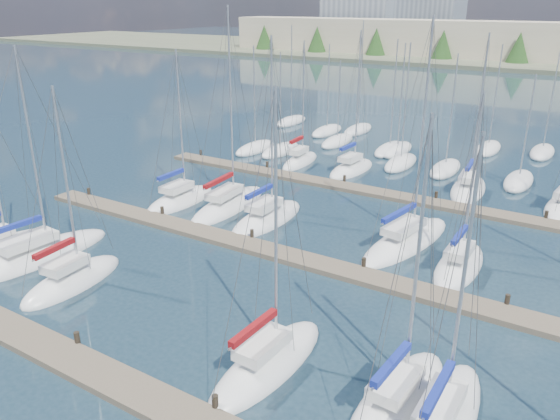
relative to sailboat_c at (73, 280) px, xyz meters
The scene contains 18 objects.
ground 53.99m from the sailboat_c, 80.03° to the left, with size 400.00×400.00×0.00m, color #233947.
dock_near 10.51m from the sailboat_c, 27.26° to the right, with size 44.00×1.93×1.10m.
dock_mid 13.10m from the sailboat_c, 44.51° to the left, with size 44.00×1.93×1.10m.
dock_far 25.00m from the sailboat_c, 68.05° to the left, with size 44.00×1.93×1.10m.
sailboat_c is the anchor object (origin of this frame).
sailboat_e 19.14m from the sailboat_c, ahead, with size 2.94×7.73×12.24m.
sailboat_h 13.82m from the sailboat_c, 105.89° to the left, with size 2.98×7.35×12.39m.
sailboat_i 14.38m from the sailboat_c, 89.41° to the left, with size 3.52×9.75×15.39m.
sailboat_p 31.76m from the sailboat_c, 62.07° to the left, with size 3.41×8.08×13.37m.
sailboat_b 4.62m from the sailboat_c, 168.46° to the left, with size 3.77×10.08×13.41m.
sailboat_n 27.85m from the sailboat_c, 92.59° to the left, with size 2.53×6.75×12.25m.
sailboat_o 28.44m from the sailboat_c, 81.69° to the left, with size 2.89×7.12×13.29m.
sailboat_k 20.75m from the sailboat_c, 47.12° to the left, with size 4.32×10.29×14.91m.
sailboat_j 14.32m from the sailboat_c, 73.04° to the left, with size 2.87×8.08×13.56m.
sailboat_l 22.46m from the sailboat_c, 36.63° to the left, with size 2.42×7.20×11.15m.
sailboat_d 13.49m from the sailboat_c, ahead, with size 2.66×7.79×12.75m.
distant_boats 37.27m from the sailboat_c, 82.29° to the left, with size 36.93×20.75×13.30m.
shoreline 143.18m from the sailboat_c, 91.58° to the left, with size 400.00×60.00×38.00m.
Camera 1 is at (15.06, -10.08, 14.97)m, focal length 35.00 mm.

